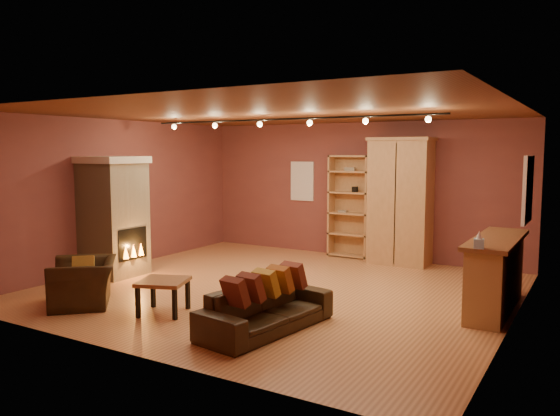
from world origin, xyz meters
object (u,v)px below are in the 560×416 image
Objects in this scene: bookcase at (351,205)px; armchair at (84,275)px; fireplace at (114,216)px; coffee_table at (163,285)px; loveseat at (266,300)px; armoire at (400,201)px; bar_counter at (496,273)px.

bookcase is 5.68m from armchair.
coffee_table is (2.37, -1.32, -0.66)m from fireplace.
loveseat is 1.65× the size of armchair.
armoire is at bearing 70.60° from coffee_table.
coffee_table is (-3.87, -2.48, -0.12)m from bar_counter.
bar_counter is at bearing 73.99° from armchair.
fireplace is at bearing 81.69° from loveseat.
bookcase is at bearing 116.69° from armchair.
armoire is 1.15× the size of bar_counter.
bookcase reaches higher than bar_counter.
armchair reaches higher than loveseat.
fireplace is at bearing 170.32° from armchair.
bookcase is at bearing 83.50° from coffee_table.
coffee_table is at bearing 57.84° from armchair.
armchair is at bearing -55.53° from fireplace.
bar_counter is at bearing -37.94° from bookcase.
fireplace is 4.76m from bookcase.
fireplace is 2.79m from coffee_table.
loveseat is at bearing 53.58° from armchair.
armoire is at bearing -10.11° from bookcase.
loveseat is (3.95, -1.20, -0.68)m from fireplace.
bar_counter is (3.30, -2.57, -0.56)m from bookcase.
coffee_table is (-1.71, -4.85, -0.84)m from armoire.
fireplace reaches higher than loveseat.
armoire is 3.10× the size of coffee_table.
fireplace is 1.09× the size of loveseat.
fireplace is at bearing -169.43° from bar_counter.
armchair is (-5.15, -2.75, -0.08)m from bar_counter.
armoire reaches higher than armchair.
bar_counter is 1.11× the size of loveseat.
armchair is (-2.98, -5.12, -0.80)m from armoire.
bookcase is at bearing 20.16° from loveseat.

